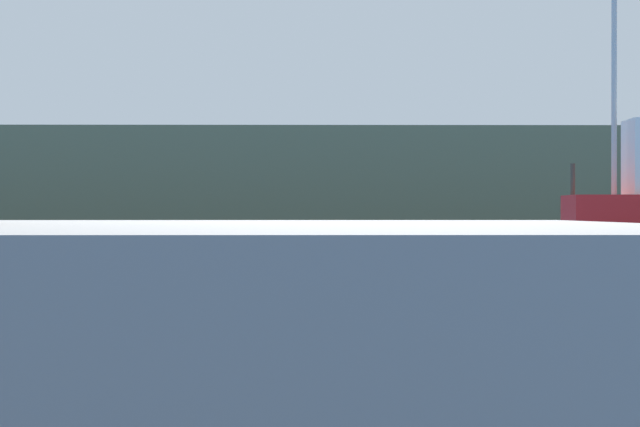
{
  "coord_description": "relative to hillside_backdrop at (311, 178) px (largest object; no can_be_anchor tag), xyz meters",
  "views": [
    {
      "loc": [
        -0.11,
        -3.33,
        0.86
      ],
      "look_at": [
        0.15,
        22.61,
        0.8
      ],
      "focal_mm": 59.9,
      "sensor_mm": 36.0,
      "label": 1
    }
  ],
  "objects": [
    {
      "name": "hillside_backdrop",
      "position": [
        0.0,
        0.0,
        0.0
      ],
      "size": [
        140.0,
        10.62,
        6.09
      ],
      "primitive_type": "cube",
      "color": "#5B664C",
      "rests_on": "ground"
    }
  ]
}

